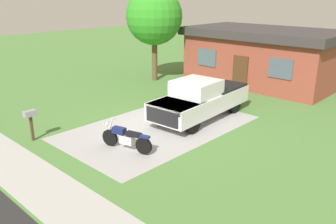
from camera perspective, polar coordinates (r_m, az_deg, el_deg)
The scene contains 8 objects.
ground_plane at distance 15.56m, azimuth -1.48°, elevation -2.48°, with size 80.00×80.00×0.00m, color #4E7E3C.
driveway_pad at distance 15.56m, azimuth -1.48°, elevation -2.47°, with size 5.13×8.48×0.01m, color #A3A3A3.
sidewalk_strip at distance 12.45m, azimuth -21.62°, elevation -9.63°, with size 36.00×1.80×0.01m, color #ABABA6.
motorcycle at distance 13.31m, azimuth -6.84°, elevation -4.22°, with size 2.17×0.87×1.09m.
pickup_truck at distance 16.53m, azimuth 5.46°, elevation 2.23°, with size 2.35×5.74×1.90m.
mailbox at distance 14.89m, azimuth -21.43°, elevation -0.82°, with size 0.26×0.48×1.26m.
shade_tree at distance 23.38m, azimuth -2.26°, elevation 15.20°, with size 3.64×3.64×6.02m.
neighbor_house at distance 23.64m, azimuth 15.04°, elevation 8.80°, with size 9.60×5.60×3.50m.
Camera 1 is at (10.24, -10.26, 5.66)m, focal length 37.56 mm.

